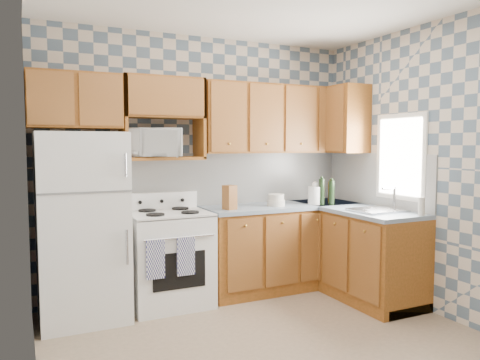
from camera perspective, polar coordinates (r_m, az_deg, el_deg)
name	(u,v)px	position (r m, az deg, el deg)	size (l,w,h in m)	color
floor	(275,346)	(3.89, 4.34, -19.54)	(3.40, 3.40, 0.00)	#7B6751
back_wall	(202,165)	(5.01, -4.70, 1.79)	(3.40, 0.02, 2.70)	slate
right_wall	(438,169)	(4.65, 22.97, 1.26)	(0.02, 3.20, 2.70)	slate
backsplash_back	(236,178)	(5.16, -0.50, 0.22)	(2.60, 0.01, 0.56)	silver
backsplash_right	(376,179)	(5.21, 16.26, 0.08)	(0.01, 1.60, 0.56)	silver
refrigerator	(82,227)	(4.42, -18.71, -5.43)	(0.75, 0.70, 1.68)	white
stove_body	(169,260)	(4.68, -8.66, -9.57)	(0.76, 0.65, 0.90)	white
cooktop	(168,213)	(4.59, -8.73, -4.06)	(0.76, 0.65, 0.03)	silver
backguard	(160,201)	(4.84, -9.68, -2.50)	(0.76, 0.08, 0.17)	white
dish_towel_left	(155,259)	(4.27, -10.27, -9.51)	(0.17, 0.03, 0.35)	navy
dish_towel_right	(186,256)	(4.35, -6.62, -9.21)	(0.17, 0.03, 0.35)	navy
base_cabinets_back	(282,248)	(5.22, 5.15, -8.20)	(1.75, 0.60, 0.88)	brown
base_cabinets_right	(353,252)	(5.14, 13.63, -8.51)	(0.60, 1.60, 0.88)	brown
countertop_back	(283,206)	(5.13, 5.22, -3.20)	(1.77, 0.63, 0.04)	slate
countertop_right	(354,209)	(5.05, 13.68, -3.42)	(0.63, 1.60, 0.04)	slate
upper_cabinets_back	(277,119)	(5.21, 4.50, 7.39)	(1.75, 0.33, 0.74)	brown
upper_cabinets_fridge	(74,101)	(4.56, -19.53, 9.11)	(0.82, 0.33, 0.50)	brown
upper_cabinets_right	(339,120)	(5.45, 12.01, 7.18)	(0.33, 0.70, 0.74)	brown
microwave_shelf	(163,158)	(4.70, -9.36, 2.62)	(0.80, 0.33, 0.03)	brown
microwave	(156,143)	(4.63, -10.17, 4.50)	(0.51, 0.34, 0.28)	white
sink	(377,211)	(4.79, 16.38, -3.60)	(0.48, 0.40, 0.03)	#B7B7BC
window	(401,157)	(4.94, 18.98, 2.70)	(0.02, 0.66, 0.86)	white
bottle_0	(322,192)	(5.13, 9.91, -1.42)	(0.06, 0.06, 0.28)	black
bottle_1	(332,193)	(5.16, 11.10, -1.52)	(0.06, 0.06, 0.26)	black
bottle_2	(331,193)	(5.25, 10.99, -1.51)	(0.06, 0.06, 0.25)	#513808
knife_block	(230,197)	(4.70, -1.27, -2.13)	(0.11, 0.11, 0.24)	brown
electric_kettle	(315,195)	(5.17, 9.13, -1.87)	(0.15, 0.15, 0.19)	white
food_containers	(276,200)	(4.99, 4.42, -2.45)	(0.19, 0.19, 0.13)	beige
soap_bottle	(421,206)	(4.61, 21.25, -3.02)	(0.06, 0.06, 0.17)	beige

